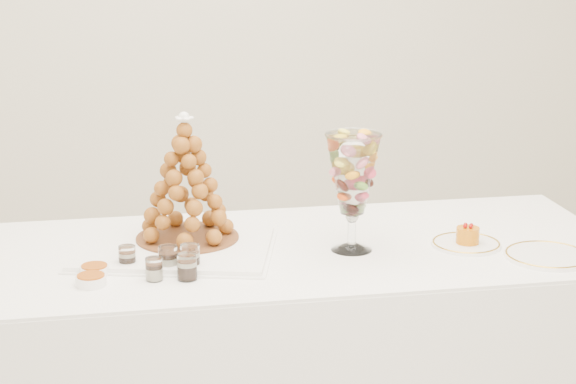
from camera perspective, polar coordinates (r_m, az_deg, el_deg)
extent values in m
cube|color=white|center=(3.08, -0.41, -10.42)|extent=(2.10, 0.88, 0.78)
cube|color=white|center=(2.93, -0.43, -3.44)|extent=(2.09, 0.87, 0.01)
cube|color=white|center=(2.91, -6.71, -3.35)|extent=(0.65, 0.56, 0.02)
cylinder|color=white|center=(2.91, 3.78, -3.24)|extent=(0.13, 0.13, 0.02)
cylinder|color=white|center=(2.90, 3.80, -2.24)|extent=(0.03, 0.03, 0.09)
sphere|color=white|center=(2.89, 3.82, -1.43)|extent=(0.04, 0.04, 0.04)
cylinder|color=white|center=(3.00, 10.51, -3.05)|extent=(0.21, 0.21, 0.01)
cylinder|color=white|center=(2.94, 15.11, -3.67)|extent=(0.25, 0.25, 0.01)
cylinder|color=white|center=(2.79, -9.51, -3.83)|extent=(0.05, 0.05, 0.07)
cylinder|color=white|center=(2.75, -7.12, -3.93)|extent=(0.07, 0.07, 0.07)
cylinder|color=white|center=(2.75, -5.83, -3.88)|extent=(0.06, 0.06, 0.08)
cylinder|color=white|center=(2.69, -7.94, -4.55)|extent=(0.05, 0.05, 0.06)
cylinder|color=white|center=(2.68, -6.00, -4.43)|extent=(0.07, 0.07, 0.07)
cylinder|color=white|center=(2.76, -11.40, -4.59)|extent=(0.08, 0.08, 0.03)
cylinder|color=white|center=(2.68, -11.59, -5.16)|extent=(0.08, 0.08, 0.03)
cylinder|color=brown|center=(2.97, -5.97, -2.69)|extent=(0.32, 0.32, 0.01)
cone|color=brown|center=(2.92, -6.08, 0.90)|extent=(0.29, 0.29, 0.38)
sphere|color=white|center=(2.88, -6.18, 4.35)|extent=(0.04, 0.04, 0.04)
cylinder|color=#C86A09|center=(2.99, 10.60, -2.54)|extent=(0.07, 0.07, 0.05)
sphere|color=#930905|center=(2.98, 10.81, -1.94)|extent=(0.01, 0.01, 0.01)
sphere|color=#930905|center=(2.98, 10.48, -1.91)|extent=(0.01, 0.01, 0.01)
sphere|color=#930905|center=(2.97, 10.45, -2.01)|extent=(0.01, 0.01, 0.01)
sphere|color=#930905|center=(2.97, 10.78, -2.03)|extent=(0.01, 0.01, 0.01)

